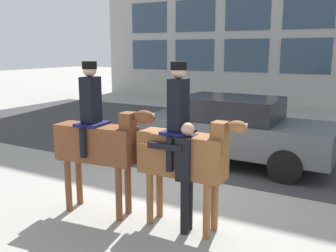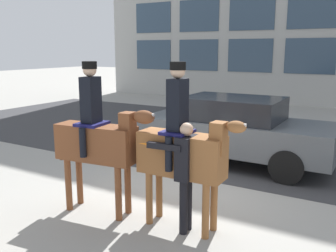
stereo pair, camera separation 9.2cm
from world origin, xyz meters
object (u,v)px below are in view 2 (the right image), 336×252
at_px(mounted_horse_companion, 183,149).
at_px(pedestrian_bystander, 185,169).
at_px(mounted_horse_lead, 98,138).
at_px(street_car_near_lane, 235,129).

height_order(mounted_horse_companion, pedestrian_bystander, mounted_horse_companion).
distance_m(mounted_horse_lead, pedestrian_bystander, 1.63).
distance_m(mounted_horse_lead, mounted_horse_companion, 1.51).
xyz_separation_m(mounted_horse_lead, pedestrian_bystander, (1.59, 0.10, -0.30)).
bearing_deg(street_car_near_lane, mounted_horse_companion, -82.20).
relative_size(mounted_horse_companion, street_car_near_lane, 0.56).
xyz_separation_m(mounted_horse_companion, street_car_near_lane, (-0.50, 3.67, -0.42)).
height_order(mounted_horse_lead, street_car_near_lane, mounted_horse_lead).
distance_m(mounted_horse_companion, street_car_near_lane, 3.73).
bearing_deg(mounted_horse_lead, street_car_near_lane, 69.28).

